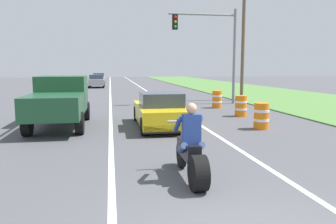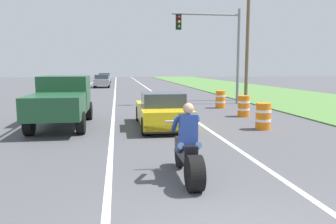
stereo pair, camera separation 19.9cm
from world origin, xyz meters
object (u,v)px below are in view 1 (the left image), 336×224
Objects in this scene: pickup_truck_left_lane_dark_green at (60,99)px; distant_car_far_ahead at (97,81)px; construction_barrel_far at (217,99)px; distant_car_further_ahead at (99,78)px; sports_car_yellow at (161,111)px; construction_barrel_nearest at (261,116)px; construction_barrel_mid at (241,106)px; motorcycle_with_rider at (191,153)px; traffic_light_mast_near at (215,41)px.

distant_car_far_ahead is at bearing 89.15° from pickup_truck_left_lane_dark_green.
construction_barrel_far is 33.89m from distant_car_further_ahead.
sports_car_yellow is 3.87m from construction_barrel_nearest.
sports_car_yellow reaches higher than construction_barrel_far.
distant_car_further_ahead is at bearing 103.26° from construction_barrel_far.
construction_barrel_nearest is 1.00× the size of construction_barrel_mid.
pickup_truck_left_lane_dark_green is 7.82m from construction_barrel_nearest.
construction_barrel_nearest is (3.72, -1.09, -0.13)m from sports_car_yellow.
construction_barrel_nearest is at bearing -16.30° from sports_car_yellow.
distant_car_further_ahead is at bearing 90.58° from distant_car_far_ahead.
sports_car_yellow is at bearing -84.67° from distant_car_further_ahead.
motorcycle_with_rider reaches higher than distant_car_further_ahead.
sports_car_yellow is 38.80m from distant_car_further_ahead.
construction_barrel_far is (4.17, 5.65, -0.13)m from sports_car_yellow.
pickup_truck_left_lane_dark_green is at bearing 167.17° from construction_barrel_nearest.
traffic_light_mast_near is 32.09m from distant_car_further_ahead.
distant_car_far_ahead is (-7.66, 21.60, 0.27)m from construction_barrel_far.
construction_barrel_nearest is (-0.93, -8.87, -3.48)m from traffic_light_mast_near.
traffic_light_mast_near is 1.50× the size of distant_car_further_ahead.
motorcycle_with_rider reaches higher than construction_barrel_far.
pickup_truck_left_lane_dark_green is at bearing -148.15° from construction_barrel_far.
distant_car_further_ahead reaches higher than construction_barrel_far.
pickup_truck_left_lane_dark_green reaches higher than distant_car_far_ahead.
pickup_truck_left_lane_dark_green is (-3.57, 6.96, 0.51)m from motorcycle_with_rider.
construction_barrel_mid is at bearing 81.08° from construction_barrel_nearest.
motorcycle_with_rider is 7.84m from pickup_truck_left_lane_dark_green.
traffic_light_mast_near reaches higher than distant_car_further_ahead.
distant_car_further_ahead is (-0.11, 11.39, 0.00)m from distant_car_far_ahead.
traffic_light_mast_near reaches higher than sports_car_yellow.
construction_barrel_nearest and construction_barrel_mid have the same top height.
traffic_light_mast_near is (4.64, 7.79, 3.35)m from sports_car_yellow.
sports_car_yellow is 1.08× the size of distant_car_far_ahead.
construction_barrel_mid is (0.52, 3.31, 0.00)m from construction_barrel_nearest.
pickup_truck_left_lane_dark_green is (-3.88, 0.64, 0.48)m from sports_car_yellow.
motorcycle_with_rider is 12.78m from construction_barrel_far.
construction_barrel_nearest is (7.60, -1.73, -0.60)m from pickup_truck_left_lane_dark_green.
sports_car_yellow is 4.30× the size of construction_barrel_mid.
construction_barrel_mid is 1.00× the size of construction_barrel_far.
distant_car_further_ahead is at bearing 95.33° from sports_car_yellow.
pickup_truck_left_lane_dark_green is 26.60m from distant_car_far_ahead.
pickup_truck_left_lane_dark_green is 37.99m from distant_car_further_ahead.
sports_car_yellow is 9.67m from traffic_light_mast_near.
pickup_truck_left_lane_dark_green reaches higher than distant_car_further_ahead.
motorcycle_with_rider is at bearing -118.05° from construction_barrel_mid.
sports_car_yellow is at bearing -9.42° from pickup_truck_left_lane_dark_green.
pickup_truck_left_lane_dark_green is at bearing -90.42° from distant_car_further_ahead.
pickup_truck_left_lane_dark_green is 1.20× the size of distant_car_further_ahead.
distant_car_far_ahead is 1.00× the size of distant_car_further_ahead.
sports_car_yellow is at bearing 163.70° from construction_barrel_nearest.
construction_barrel_far is 0.25× the size of distant_car_far_ahead.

